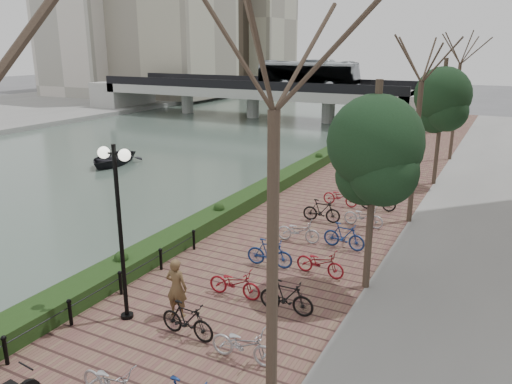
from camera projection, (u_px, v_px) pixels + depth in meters
The scene contains 10 objects.
river_water at pixel (137, 148), 39.89m from camera, with size 30.00×130.00×0.02m, color #4F6257.
promenade at pixel (333, 204), 25.06m from camera, with size 8.00×75.00×0.50m, color brown.
hedge at pixel (291, 175), 28.53m from camera, with size 1.10×56.00×0.60m, color #1B3111.
chain_fence at pixel (40, 331), 12.83m from camera, with size 0.10×14.10×0.70m.
lamppost at pixel (117, 197), 13.16m from camera, with size 1.02×0.32×4.99m.
pedestrian at pixel (177, 288), 14.03m from camera, with size 0.64×0.42×1.74m, color brown.
bicycle_parking at pixel (294, 257), 17.01m from camera, with size 2.40×17.32×1.00m.
street_trees at pixel (398, 166), 18.22m from camera, with size 3.20×37.12×6.80m.
bridge at pixel (264, 88), 55.38m from camera, with size 36.00×10.77×6.50m.
boat at pixel (112, 158), 34.20m from camera, with size 3.14×4.39×0.91m, color black.
Camera 1 is at (11.53, -5.47, 7.92)m, focal length 35.00 mm.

